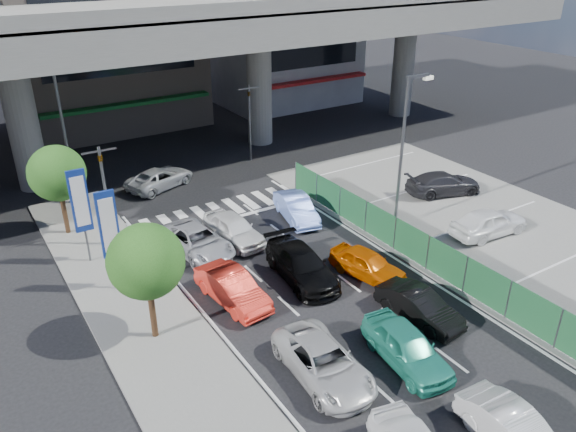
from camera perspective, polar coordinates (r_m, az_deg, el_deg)
ground at (r=22.53m, az=7.75°, el=-11.52°), size 120.00×120.00×0.00m
parking_lot at (r=30.79m, az=21.32°, el=-2.08°), size 12.00×28.00×0.06m
sidewalk_left at (r=22.57m, az=-13.29°, el=-11.80°), size 4.00×30.00×0.12m
fence_run at (r=25.81m, az=15.58°, el=-4.59°), size 0.16×22.00×1.80m
expressway at (r=37.58m, az=-14.29°, el=17.92°), size 64.00×14.00×10.75m
building_center at (r=48.18m, az=-18.68°, el=17.53°), size 14.00×10.90×15.00m
building_east at (r=53.75m, az=-0.75°, el=17.97°), size 12.00×10.90×12.00m
traffic_light_left at (r=27.71m, az=-18.34°, el=4.21°), size 1.60×1.24×5.20m
traffic_light_right at (r=37.98m, az=-3.97°, el=11.26°), size 1.60×1.24×5.20m
street_lamp_right at (r=28.60m, az=11.82°, el=7.47°), size 1.65×0.22×8.00m
street_lamp_left at (r=33.02m, az=-21.61°, el=8.69°), size 1.65×0.22×8.00m
signboard_near at (r=24.26m, az=-17.74°, el=-1.13°), size 0.80×0.14×4.70m
signboard_far at (r=26.86m, az=-20.34°, el=1.16°), size 0.80×0.14×4.70m
tree_near at (r=20.73m, az=-14.22°, el=-4.51°), size 2.80×2.80×4.80m
tree_far at (r=29.93m, az=-22.42°, el=4.01°), size 2.80×2.80×4.80m
sedan_white_mid_left at (r=20.02m, az=3.62°, el=-14.62°), size 2.37×4.62×1.25m
taxi_teal_mid at (r=20.94m, az=11.97°, el=-12.87°), size 2.09×4.21×1.38m
hatch_black_mid_right at (r=23.20m, az=13.18°, el=-8.91°), size 1.68×3.88×1.24m
taxi_orange_left at (r=23.69m, az=-5.67°, el=-7.30°), size 1.83×4.19×1.34m
sedan_black_mid at (r=25.12m, az=1.37°, el=-4.98°), size 2.43×4.94×1.38m
taxi_orange_right at (r=25.55m, az=8.07°, el=-4.85°), size 2.25×3.92×1.26m
wagon_silver_front_left at (r=27.51m, az=-9.20°, el=-2.52°), size 2.61×4.75×1.26m
sedan_white_front_mid at (r=28.29m, az=-5.53°, el=-1.29°), size 2.03×4.19×1.38m
kei_truck_front_right at (r=30.39m, az=0.84°, el=0.80°), size 2.22×4.19×1.31m
crossing_wagon_silver at (r=35.33m, az=-12.87°, el=3.78°), size 4.81×3.47×1.22m
parked_sedan_white at (r=30.41m, az=19.73°, el=-0.57°), size 4.36×2.04×1.45m
parked_sedan_dgrey at (r=34.64m, az=15.52°, el=3.22°), size 4.88×3.09×1.32m
traffic_cone at (r=27.78m, az=12.45°, el=-3.02°), size 0.40×0.40×0.72m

